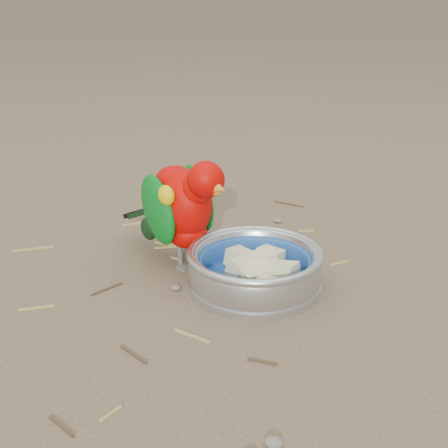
% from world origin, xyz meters
% --- Properties ---
extents(ground, '(60.00, 60.00, 0.00)m').
position_xyz_m(ground, '(0.00, 0.00, 0.00)').
color(ground, brown).
extents(food_bowl, '(0.20, 0.20, 0.02)m').
position_xyz_m(food_bowl, '(-0.02, 0.08, 0.01)').
color(food_bowl, '#B2B2BA').
rests_on(food_bowl, ground).
extents(bowl_wall, '(0.20, 0.20, 0.04)m').
position_xyz_m(bowl_wall, '(-0.02, 0.08, 0.04)').
color(bowl_wall, '#B2B2BA').
rests_on(bowl_wall, food_bowl).
extents(fruit_wedges, '(0.12, 0.12, 0.03)m').
position_xyz_m(fruit_wedges, '(-0.02, 0.08, 0.03)').
color(fruit_wedges, beige).
rests_on(fruit_wedges, food_bowl).
extents(lory_parrot, '(0.24, 0.18, 0.18)m').
position_xyz_m(lory_parrot, '(-0.16, 0.11, 0.09)').
color(lory_parrot, '#B70400').
rests_on(lory_parrot, ground).
extents(ground_debris, '(0.90, 0.80, 0.01)m').
position_xyz_m(ground_debris, '(-0.05, 0.09, 0.00)').
color(ground_debris, '#AD934B').
rests_on(ground_debris, ground).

